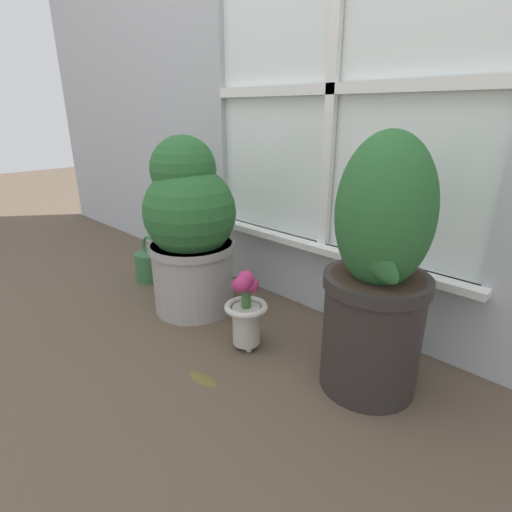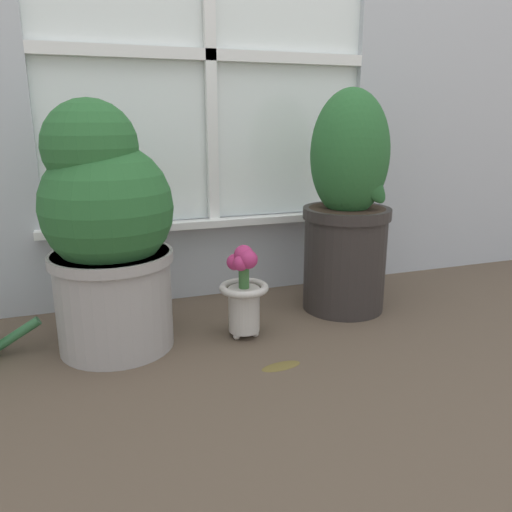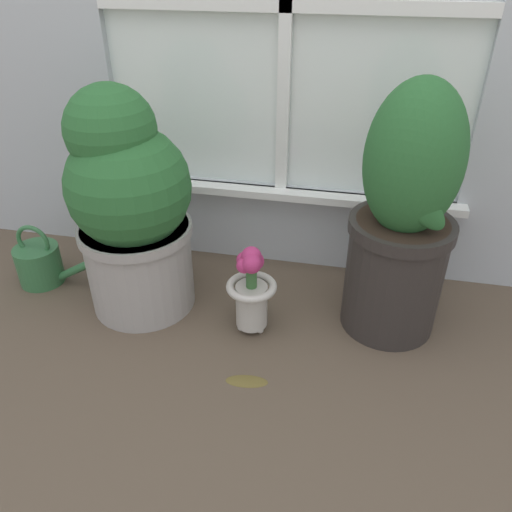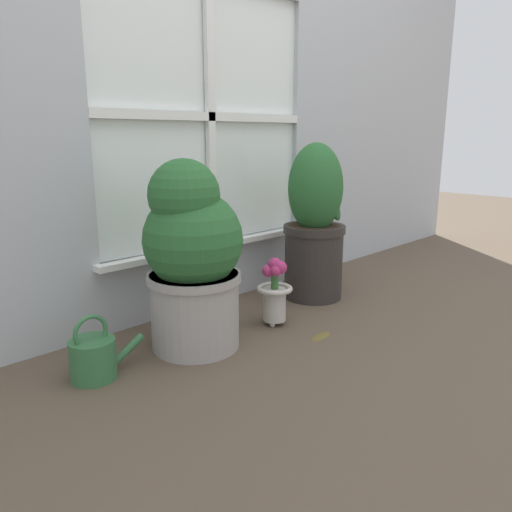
{
  "view_description": "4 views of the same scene",
  "coord_description": "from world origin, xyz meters",
  "views": [
    {
      "loc": [
        0.82,
        -0.61,
        0.74
      ],
      "look_at": [
        -0.06,
        0.28,
        0.29
      ],
      "focal_mm": 28.0,
      "sensor_mm": 36.0,
      "label": 1
    },
    {
      "loc": [
        -0.42,
        -1.1,
        0.62
      ],
      "look_at": [
        0.04,
        0.25,
        0.22
      ],
      "focal_mm": 35.0,
      "sensor_mm": 36.0,
      "label": 2
    },
    {
      "loc": [
        0.23,
        -0.91,
        0.96
      ],
      "look_at": [
        -0.02,
        0.28,
        0.19
      ],
      "focal_mm": 35.0,
      "sensor_mm": 36.0,
      "label": 3
    },
    {
      "loc": [
        -1.4,
        -1.08,
        0.74
      ],
      "look_at": [
        -0.04,
        0.26,
        0.27
      ],
      "focal_mm": 35.0,
      "sensor_mm": 36.0,
      "label": 4
    }
  ],
  "objects": [
    {
      "name": "ground_plane",
      "position": [
        0.0,
        0.0,
        0.0
      ],
      "size": [
        10.0,
        10.0,
        0.0
      ],
      "primitive_type": "plane",
      "color": "brown"
    },
    {
      "name": "potted_plant_left",
      "position": [
        -0.37,
        0.24,
        0.33
      ],
      "size": [
        0.34,
        0.34,
        0.67
      ],
      "color": "#9E9993",
      "rests_on": "ground_plane"
    },
    {
      "name": "potted_plant_right",
      "position": [
        0.37,
        0.3,
        0.34
      ],
      "size": [
        0.28,
        0.28,
        0.71
      ],
      "color": "#2D2826",
      "rests_on": "ground_plane"
    },
    {
      "name": "flower_vase",
      "position": [
        -0.02,
        0.19,
        0.14
      ],
      "size": [
        0.14,
        0.14,
        0.27
      ],
      "color": "#BCB7AD",
      "rests_on": "ground_plane"
    },
    {
      "name": "watering_can",
      "position": [
        -0.74,
        0.28,
        0.07
      ],
      "size": [
        0.25,
        0.14,
        0.21
      ],
      "color": "#336B3D",
      "rests_on": "ground_plane"
    },
    {
      "name": "fallen_leaf",
      "position": [
        0.02,
        -0.02,
        0.0
      ],
      "size": [
        0.11,
        0.06,
        0.01
      ],
      "color": "brown",
      "rests_on": "ground_plane"
    }
  ]
}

